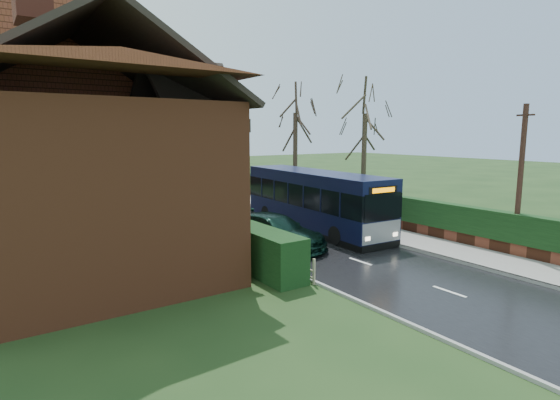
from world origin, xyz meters
TOP-DOWN VIEW (x-y plane):
  - ground at (0.00, 0.00)m, footprint 140.00×140.00m
  - road at (0.00, 10.00)m, footprint 6.00×100.00m
  - pavement at (4.25, 10.00)m, footprint 2.50×100.00m
  - kerb_right at (3.05, 10.00)m, footprint 0.12×100.00m
  - kerb_left at (-3.05, 10.00)m, footprint 0.12×100.00m
  - front_hedge at (-3.90, 5.00)m, footprint 1.20×16.00m
  - picket_fence at (-3.15, 5.00)m, footprint 0.10×16.00m
  - right_wall_hedge at (5.80, 10.00)m, footprint 0.60×50.00m
  - brick_house at (-8.73, 4.78)m, footprint 9.30×14.60m
  - bus at (2.20, 3.68)m, footprint 2.87×10.22m
  - car_silver at (-2.80, 7.21)m, footprint 2.30×4.25m
  - car_green at (-1.60, 1.71)m, footprint 3.19×5.43m
  - car_distant at (-0.72, 42.77)m, footprint 2.01×3.76m
  - bus_stop_sign at (3.20, 5.05)m, footprint 0.07×0.38m
  - telegraph_pole at (5.80, -5.00)m, footprint 0.26×0.79m
  - tree_right_near at (6.97, 4.92)m, footprint 4.09×4.09m
  - tree_right_far at (8.15, 13.52)m, footprint 4.86×4.86m
  - tree_house_side at (-10.69, 17.27)m, footprint 4.16×4.16m

SIDE VIEW (x-z plane):
  - ground at x=0.00m, z-range 0.00..0.00m
  - road at x=0.00m, z-range 0.00..0.02m
  - kerb_left at x=-3.05m, z-range 0.00..0.10m
  - pavement at x=4.25m, z-range 0.00..0.14m
  - kerb_right at x=3.05m, z-range 0.00..0.14m
  - picket_fence at x=-3.15m, z-range 0.00..0.90m
  - car_distant at x=-0.72m, z-range 0.00..1.18m
  - car_silver at x=-2.80m, z-range 0.00..1.37m
  - car_green at x=-1.60m, z-range 0.00..1.48m
  - front_hedge at x=-3.90m, z-range 0.00..1.60m
  - right_wall_hedge at x=5.80m, z-range 0.12..1.92m
  - bus at x=2.20m, z-range -0.01..3.06m
  - bus_stop_sign at x=3.20m, z-range 0.41..2.97m
  - telegraph_pole at x=5.80m, z-range 0.04..6.22m
  - brick_house at x=-8.73m, z-range -0.77..9.53m
  - tree_right_near at x=6.97m, z-range 2.18..11.02m
  - tree_right_far at x=8.15m, z-range 2.32..11.72m
  - tree_house_side at x=-10.69m, z-range 2.33..11.78m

